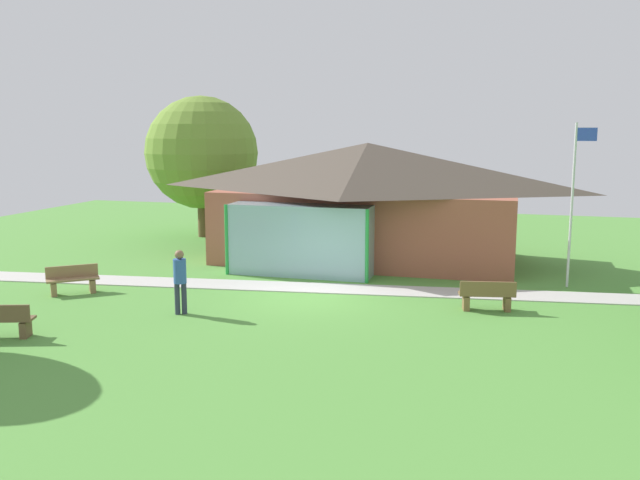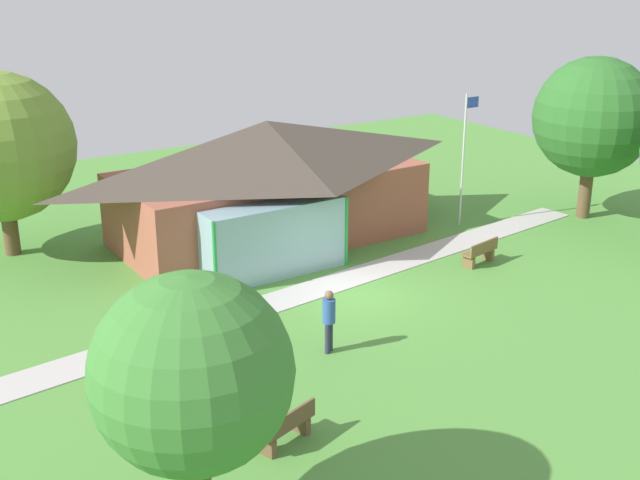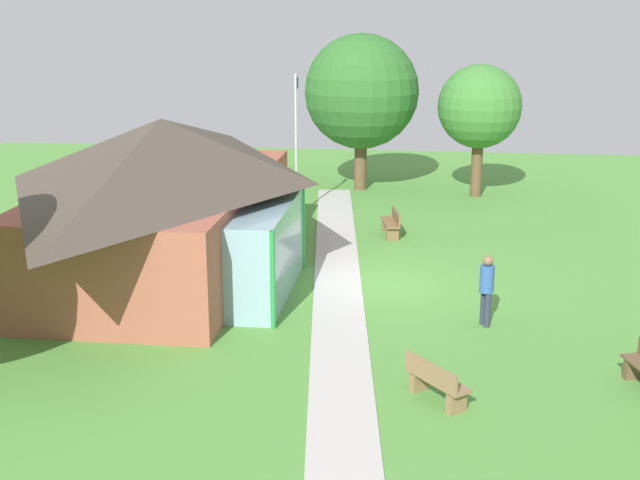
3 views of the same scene
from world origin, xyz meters
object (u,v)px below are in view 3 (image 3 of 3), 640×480
tree_far_east (480,107)px  pavilion (169,194)px  visitor_strolling_lawn (487,285)px  tree_east_hedge (361,92)px  flagpole (296,138)px  bench_mid_right (392,224)px  bench_mid_left (436,382)px

tree_far_east → pavilion: bearing=140.7°
visitor_strolling_lawn → tree_east_hedge: size_ratio=0.27×
visitor_strolling_lawn → tree_far_east: bearing=-33.6°
flagpole → pavilion: bearing=160.5°
bench_mid_right → tree_far_east: (6.41, -3.06, 3.14)m
bench_mid_right → visitor_strolling_lawn: bearing=-172.7°
visitor_strolling_lawn → tree_far_east: size_ratio=0.33×
flagpole → tree_east_hedge: tree_east_hedge is taller
pavilion → bench_mid_right: size_ratio=7.55×
flagpole → visitor_strolling_lawn: bearing=-149.1°
tree_east_hedge → tree_far_east: (-0.74, -4.68, -0.46)m
pavilion → flagpole: flagpole is taller
bench_mid_right → tree_east_hedge: bearing=2.0°
pavilion → bench_mid_left: (-7.32, -7.44, -1.88)m
flagpole → tree_far_east: bearing=-58.5°
tree_east_hedge → flagpole: bearing=158.0°
pavilion → tree_east_hedge: 12.80m
pavilion → flagpole: bearing=-19.5°
flagpole → tree_far_east: size_ratio=0.98×
tree_far_east → flagpole: bearing=121.5°
tree_far_east → visitor_strolling_lawn: bearing=178.0°
bench_mid_right → bench_mid_left: 12.12m
pavilion → tree_far_east: bearing=-39.3°
tree_east_hedge → pavilion: bearing=159.5°
bench_mid_right → bench_mid_left: bearing=175.8°
flagpole → bench_mid_right: (-2.36, -3.55, -2.42)m
visitor_strolling_lawn → bench_mid_right: bearing=-13.5°
pavilion → tree_east_hedge: (11.87, -4.44, 1.73)m
bench_mid_left → visitor_strolling_lawn: visitor_strolling_lawn is taller
pavilion → bench_mid_right: (4.72, -6.06, -1.88)m
pavilion → tree_far_east: size_ratio=2.26×
flagpole → visitor_strolling_lawn: 12.05m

